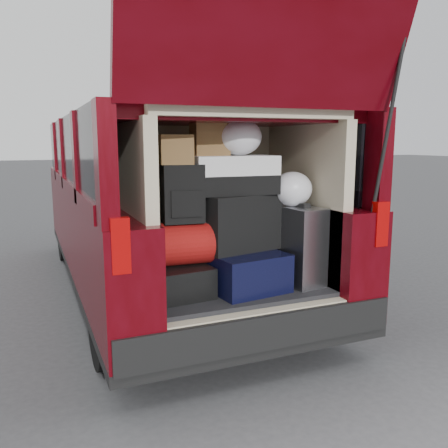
{
  "coord_description": "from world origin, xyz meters",
  "views": [
    {
      "loc": [
        -1.3,
        -2.79,
        1.56
      ],
      "look_at": [
        -0.04,
        0.2,
        0.99
      ],
      "focal_mm": 38.0,
      "sensor_mm": 36.0,
      "label": 1
    }
  ],
  "objects_px": {
    "twotone_duffel": "(233,175)",
    "navy_hardshell": "(240,269)",
    "silver_roller": "(298,246)",
    "black_hardshell": "(176,278)",
    "red_duffel": "(183,243)",
    "black_soft_case": "(238,222)",
    "backpack": "(183,194)"
  },
  "relations": [
    {
      "from": "black_hardshell",
      "to": "navy_hardshell",
      "type": "relative_size",
      "value": 0.85
    },
    {
      "from": "silver_roller",
      "to": "black_soft_case",
      "type": "height_order",
      "value": "black_soft_case"
    },
    {
      "from": "red_duffel",
      "to": "twotone_duffel",
      "type": "bearing_deg",
      "value": 10.66
    },
    {
      "from": "twotone_duffel",
      "to": "black_hardshell",
      "type": "bearing_deg",
      "value": -174.96
    },
    {
      "from": "black_hardshell",
      "to": "navy_hardshell",
      "type": "bearing_deg",
      "value": -10.5
    },
    {
      "from": "black_hardshell",
      "to": "twotone_duffel",
      "type": "relative_size",
      "value": 0.87
    },
    {
      "from": "backpack",
      "to": "twotone_duffel",
      "type": "height_order",
      "value": "twotone_duffel"
    },
    {
      "from": "twotone_duffel",
      "to": "navy_hardshell",
      "type": "bearing_deg",
      "value": -62.9
    },
    {
      "from": "black_hardshell",
      "to": "red_duffel",
      "type": "bearing_deg",
      "value": -38.41
    },
    {
      "from": "navy_hardshell",
      "to": "silver_roller",
      "type": "relative_size",
      "value": 1.07
    },
    {
      "from": "navy_hardshell",
      "to": "black_hardshell",
      "type": "bearing_deg",
      "value": 167.51
    },
    {
      "from": "black_soft_case",
      "to": "navy_hardshell",
      "type": "bearing_deg",
      "value": -106.35
    },
    {
      "from": "red_duffel",
      "to": "black_soft_case",
      "type": "relative_size",
      "value": 0.8
    },
    {
      "from": "red_duffel",
      "to": "twotone_duffel",
      "type": "height_order",
      "value": "twotone_duffel"
    },
    {
      "from": "black_soft_case",
      "to": "black_hardshell",
      "type": "bearing_deg",
      "value": 170.23
    },
    {
      "from": "silver_roller",
      "to": "twotone_duffel",
      "type": "relative_size",
      "value": 0.95
    },
    {
      "from": "silver_roller",
      "to": "twotone_duffel",
      "type": "xyz_separation_m",
      "value": [
        -0.45,
        0.15,
        0.51
      ]
    },
    {
      "from": "silver_roller",
      "to": "twotone_duffel",
      "type": "height_order",
      "value": "twotone_duffel"
    },
    {
      "from": "red_duffel",
      "to": "backpack",
      "type": "relative_size",
      "value": 1.15
    },
    {
      "from": "black_hardshell",
      "to": "red_duffel",
      "type": "xyz_separation_m",
      "value": [
        0.04,
        -0.03,
        0.24
      ]
    },
    {
      "from": "navy_hardshell",
      "to": "silver_roller",
      "type": "height_order",
      "value": "silver_roller"
    },
    {
      "from": "black_hardshell",
      "to": "black_soft_case",
      "type": "relative_size",
      "value": 0.93
    },
    {
      "from": "backpack",
      "to": "twotone_duffel",
      "type": "relative_size",
      "value": 0.65
    },
    {
      "from": "black_hardshell",
      "to": "red_duffel",
      "type": "relative_size",
      "value": 1.17
    },
    {
      "from": "black_soft_case",
      "to": "backpack",
      "type": "distance_m",
      "value": 0.47
    },
    {
      "from": "black_soft_case",
      "to": "backpack",
      "type": "xyz_separation_m",
      "value": [
        -0.41,
        -0.05,
        0.22
      ]
    },
    {
      "from": "black_hardshell",
      "to": "red_duffel",
      "type": "distance_m",
      "value": 0.25
    },
    {
      "from": "black_soft_case",
      "to": "twotone_duffel",
      "type": "distance_m",
      "value": 0.33
    },
    {
      "from": "silver_roller",
      "to": "red_duffel",
      "type": "height_order",
      "value": "silver_roller"
    },
    {
      "from": "red_duffel",
      "to": "black_soft_case",
      "type": "height_order",
      "value": "black_soft_case"
    },
    {
      "from": "backpack",
      "to": "twotone_duffel",
      "type": "xyz_separation_m",
      "value": [
        0.38,
        0.06,
        0.11
      ]
    },
    {
      "from": "black_soft_case",
      "to": "twotone_duffel",
      "type": "relative_size",
      "value": 0.93
    }
  ]
}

